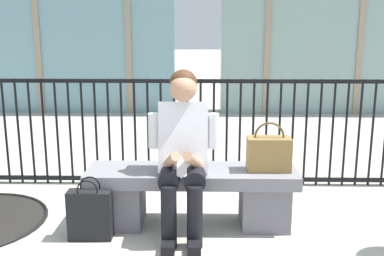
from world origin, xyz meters
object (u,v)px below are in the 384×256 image
object	(u,v)px
stone_bench	(192,191)
shopping_bag	(90,214)
seated_person_with_phone	(183,148)
handbag_on_bench	(269,153)

from	to	relation	value
stone_bench	shopping_bag	distance (m)	0.78
seated_person_with_phone	stone_bench	bearing A→B (deg)	64.81
stone_bench	seated_person_with_phone	xyz separation A→B (m)	(-0.06, -0.13, 0.38)
stone_bench	shopping_bag	bearing A→B (deg)	-160.21
stone_bench	seated_person_with_phone	bearing A→B (deg)	-115.19
stone_bench	seated_person_with_phone	world-z (taller)	seated_person_with_phone
seated_person_with_phone	shopping_bag	size ratio (longest dim) A/B	2.64
stone_bench	handbag_on_bench	size ratio (longest dim) A/B	4.29
stone_bench	handbag_on_bench	world-z (taller)	handbag_on_bench
handbag_on_bench	stone_bench	bearing A→B (deg)	179.01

